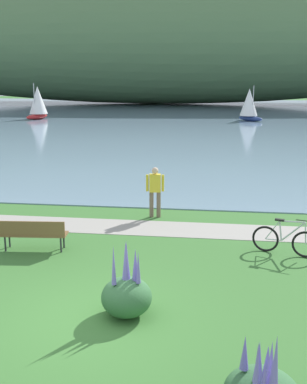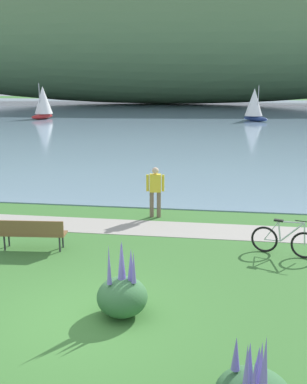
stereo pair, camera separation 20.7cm
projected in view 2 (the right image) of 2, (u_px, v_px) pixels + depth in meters
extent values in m
plane|color=#3D7533|center=(84.00, 317.00, 9.25)|extent=(200.00, 200.00, 0.00)
cube|color=#7A99B2|center=(200.00, 116.00, 55.28)|extent=(180.00, 80.00, 0.04)
ellipsoid|color=#567A4C|center=(161.00, 40.00, 77.95)|extent=(115.16, 28.00, 20.85)
cube|color=#A39E93|center=(136.00, 227.00, 14.74)|extent=(60.00, 1.50, 0.01)
cube|color=brown|center=(33.00, 233.00, 12.82)|extent=(1.83, 0.63, 0.05)
cube|color=brown|center=(30.00, 228.00, 12.57)|extent=(1.80, 0.19, 0.40)
cylinder|color=#2D2D33|center=(9.00, 239.00, 13.09)|extent=(0.05, 0.05, 0.45)
cylinder|color=#2D2D33|center=(63.00, 240.00, 13.00)|extent=(0.05, 0.05, 0.45)
cylinder|color=#2D2D33|center=(4.00, 243.00, 12.76)|extent=(0.05, 0.05, 0.45)
cylinder|color=#2D2D33|center=(60.00, 244.00, 12.67)|extent=(0.05, 0.05, 0.45)
torus|color=black|center=(305.00, 245.00, 12.18)|extent=(0.70, 0.28, 0.72)
torus|color=black|center=(264.00, 239.00, 12.62)|extent=(0.70, 0.28, 0.72)
cylinder|color=silver|center=(292.00, 232.00, 12.25)|extent=(0.59, 0.23, 0.61)
cylinder|color=silver|center=(291.00, 222.00, 12.20)|extent=(0.64, 0.24, 0.09)
cylinder|color=silver|center=(279.00, 231.00, 12.39)|extent=(0.13, 0.08, 0.54)
cylinder|color=silver|center=(272.00, 240.00, 12.53)|extent=(0.42, 0.16, 0.05)
cylinder|color=silver|center=(271.00, 231.00, 12.48)|extent=(0.36, 0.14, 0.56)
cylinder|color=silver|center=(305.00, 234.00, 12.12)|extent=(0.09, 0.06, 0.60)
cube|color=black|center=(279.00, 220.00, 12.34)|extent=(0.26, 0.17, 0.05)
cylinder|color=black|center=(305.00, 222.00, 12.05)|extent=(0.46, 0.17, 0.02)
cylinder|color=#72604C|center=(152.00, 204.00, 15.76)|extent=(0.14, 0.14, 0.88)
cylinder|color=#72604C|center=(159.00, 204.00, 15.75)|extent=(0.14, 0.14, 0.88)
cube|color=yellow|center=(155.00, 183.00, 15.58)|extent=(0.40, 0.26, 0.60)
sphere|color=beige|center=(155.00, 171.00, 15.48)|extent=(0.22, 0.22, 0.22)
cylinder|color=yellow|center=(148.00, 183.00, 15.59)|extent=(0.09, 0.09, 0.56)
cylinder|color=yellow|center=(163.00, 183.00, 15.57)|extent=(0.09, 0.09, 0.56)
cone|color=#8470D1|center=(247.00, 368.00, 5.89)|extent=(0.10, 0.10, 0.70)
cone|color=#8470D1|center=(265.00, 367.00, 5.77)|extent=(0.12, 0.12, 0.86)
cone|color=#8470D1|center=(261.00, 364.00, 6.02)|extent=(0.12, 0.12, 0.64)
cone|color=#8470D1|center=(254.00, 378.00, 5.88)|extent=(0.10, 0.10, 0.47)
cone|color=#8470D1|center=(263.00, 375.00, 5.83)|extent=(0.15, 0.15, 0.61)
cylinder|color=#386B3D|center=(257.00, 382.00, 6.45)|extent=(0.02, 0.02, 0.12)
cone|color=#7A6BC6|center=(259.00, 362.00, 6.38)|extent=(0.14, 0.14, 0.48)
cylinder|color=#386B3D|center=(235.00, 373.00, 6.64)|extent=(0.02, 0.02, 0.12)
cone|color=#7A6BC6|center=(236.00, 353.00, 6.56)|extent=(0.13, 0.13, 0.52)
cone|color=#7A6BC6|center=(249.00, 363.00, 6.27)|extent=(0.14, 0.14, 0.61)
ellipsoid|color=#386B3D|center=(122.00, 297.00, 9.26)|extent=(1.01, 1.01, 0.79)
cylinder|color=#386B3D|center=(110.00, 287.00, 9.02)|extent=(0.02, 0.02, 0.12)
cone|color=#7A6BC6|center=(109.00, 265.00, 8.91)|extent=(0.09, 0.09, 0.80)
cylinder|color=#386B3D|center=(131.00, 283.00, 9.19)|extent=(0.02, 0.02, 0.12)
cone|color=#7A6BC6|center=(131.00, 265.00, 9.09)|extent=(0.14, 0.14, 0.66)
cylinder|color=#386B3D|center=(122.00, 283.00, 9.19)|extent=(0.02, 0.02, 0.12)
cone|color=#7A6BC6|center=(121.00, 261.00, 9.08)|extent=(0.15, 0.15, 0.80)
cylinder|color=#386B3D|center=(123.00, 283.00, 9.21)|extent=(0.02, 0.02, 0.12)
cone|color=#7A6BC6|center=(122.00, 262.00, 9.11)|extent=(0.14, 0.14, 0.74)
cylinder|color=#386B3D|center=(122.00, 283.00, 9.21)|extent=(0.02, 0.02, 0.12)
cone|color=#7A6BC6|center=(122.00, 260.00, 9.10)|extent=(0.15, 0.15, 0.82)
cylinder|color=#386B3D|center=(134.00, 286.00, 9.08)|extent=(0.02, 0.02, 0.12)
cone|color=#7A6BC6|center=(134.00, 267.00, 8.99)|extent=(0.10, 0.10, 0.65)
ellipsoid|color=#B22323|center=(42.00, 116.00, 51.43)|extent=(1.96, 3.42, 0.58)
cylinder|color=#B2B2B2|center=(40.00, 99.00, 50.74)|extent=(0.08, 0.08, 3.30)
cone|color=white|center=(43.00, 100.00, 51.27)|extent=(2.49, 2.49, 2.97)
ellipsoid|color=navy|center=(255.00, 119.00, 49.02)|extent=(2.85, 2.80, 0.55)
cylinder|color=#B2B2B2|center=(258.00, 101.00, 48.39)|extent=(0.08, 0.08, 3.12)
cone|color=white|center=(254.00, 102.00, 48.84)|extent=(2.62, 2.62, 2.81)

